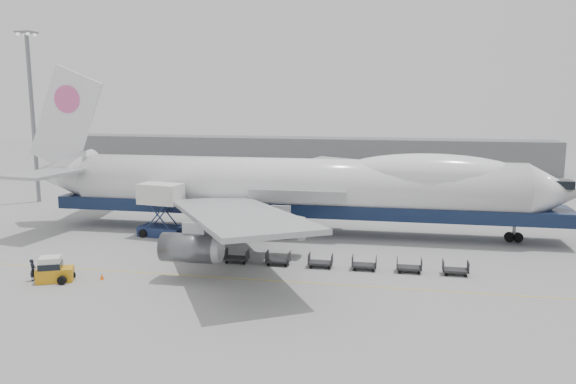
% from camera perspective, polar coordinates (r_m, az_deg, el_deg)
% --- Properties ---
extents(ground, '(260.00, 260.00, 0.00)m').
position_cam_1_polar(ground, '(56.03, -1.63, -6.98)').
color(ground, gray).
rests_on(ground, ground).
extents(apron_line, '(60.00, 0.15, 0.01)m').
position_cam_1_polar(apron_line, '(50.46, -3.10, -8.90)').
color(apron_line, gold).
rests_on(apron_line, ground).
extents(hangar, '(110.00, 8.00, 7.00)m').
position_cam_1_polar(hangar, '(124.92, 0.70, 3.96)').
color(hangar, slate).
rests_on(hangar, ground).
extents(floodlight_mast, '(2.40, 2.40, 25.43)m').
position_cam_1_polar(floodlight_mast, '(93.28, -24.56, 7.75)').
color(floodlight_mast, slate).
rests_on(floodlight_mast, ground).
extents(airliner, '(67.00, 55.30, 19.98)m').
position_cam_1_polar(airliner, '(66.16, 1.10, 0.62)').
color(airliner, white).
rests_on(airliner, ground).
extents(catering_truck, '(5.61, 4.23, 6.16)m').
position_cam_1_polar(catering_truck, '(66.47, -12.75, -1.48)').
color(catering_truck, '#19274D').
rests_on(catering_truck, ground).
extents(baggage_tug, '(3.44, 2.72, 2.23)m').
position_cam_1_polar(baggage_tug, '(53.85, -22.75, -7.36)').
color(baggage_tug, orange).
rests_on(baggage_tug, ground).
extents(ground_worker, '(0.62, 0.80, 1.96)m').
position_cam_1_polar(ground_worker, '(54.77, -24.49, -7.21)').
color(ground_worker, black).
rests_on(ground_worker, ground).
extents(traffic_cone, '(0.37, 0.37, 0.55)m').
position_cam_1_polar(traffic_cone, '(53.10, -18.39, -8.16)').
color(traffic_cone, '#FF5D0D').
rests_on(traffic_cone, ground).
extents(dolly_0, '(2.30, 1.35, 1.30)m').
position_cam_1_polar(dolly_0, '(56.70, -9.28, -6.35)').
color(dolly_0, '#2D2D30').
rests_on(dolly_0, ground).
extents(dolly_1, '(2.30, 1.35, 1.30)m').
position_cam_1_polar(dolly_1, '(55.46, -5.23, -6.62)').
color(dolly_1, '#2D2D30').
rests_on(dolly_1, ground).
extents(dolly_2, '(2.30, 1.35, 1.30)m').
position_cam_1_polar(dolly_2, '(54.51, -1.02, -6.88)').
color(dolly_2, '#2D2D30').
rests_on(dolly_2, ground).
extents(dolly_3, '(2.30, 1.35, 1.30)m').
position_cam_1_polar(dolly_3, '(53.86, 3.32, -7.10)').
color(dolly_3, '#2D2D30').
rests_on(dolly_3, ground).
extents(dolly_4, '(2.30, 1.35, 1.30)m').
position_cam_1_polar(dolly_4, '(53.52, 7.75, -7.29)').
color(dolly_4, '#2D2D30').
rests_on(dolly_4, ground).
extents(dolly_5, '(2.30, 1.35, 1.30)m').
position_cam_1_polar(dolly_5, '(53.50, 12.20, -7.43)').
color(dolly_5, '#2D2D30').
rests_on(dolly_5, ground).
extents(dolly_6, '(2.30, 1.35, 1.30)m').
position_cam_1_polar(dolly_6, '(53.79, 16.64, -7.53)').
color(dolly_6, '#2D2D30').
rests_on(dolly_6, ground).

